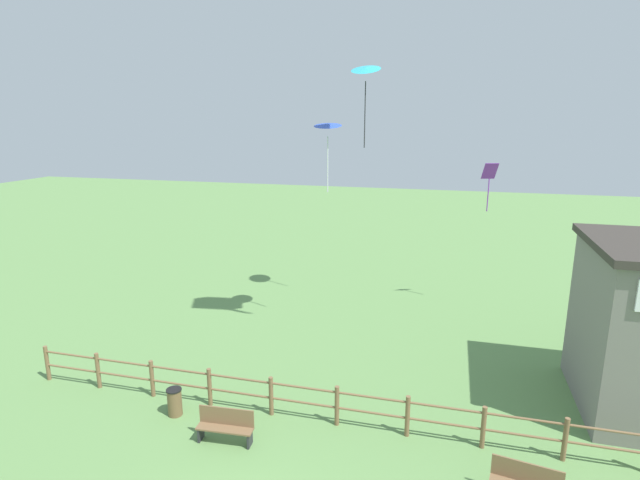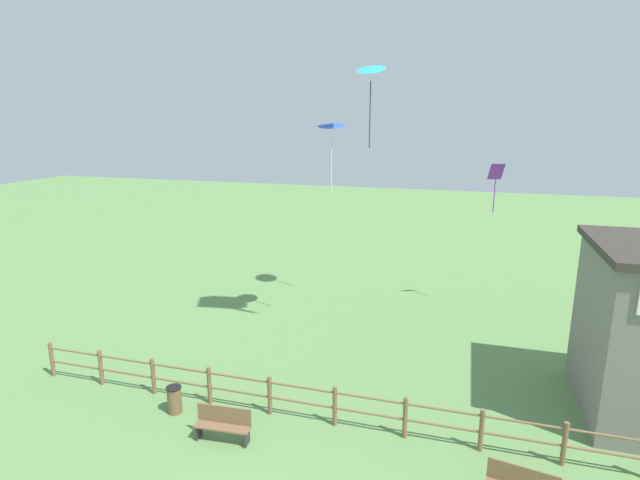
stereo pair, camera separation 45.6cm
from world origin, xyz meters
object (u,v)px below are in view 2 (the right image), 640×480
park_bench_near_fence (223,423)px  trash_bin (174,400)px  kite_purple_streamer (496,178)px  kite_cyan_delta (371,70)px  kite_blue_delta (332,127)px

park_bench_near_fence → trash_bin: (-2.14, 0.82, -0.09)m
park_bench_near_fence → trash_bin: park_bench_near_fence is taller
trash_bin → kite_purple_streamer: kite_purple_streamer is taller
kite_cyan_delta → park_bench_near_fence: bearing=-99.0°
kite_cyan_delta → trash_bin: bearing=-110.1°
park_bench_near_fence → kite_purple_streamer: 16.22m
park_bench_near_fence → kite_blue_delta: bearing=84.8°
kite_cyan_delta → kite_blue_delta: bearing=-110.1°
park_bench_near_fence → kite_purple_streamer: (7.60, 13.03, 5.96)m
kite_cyan_delta → kite_blue_delta: (-1.05, -2.86, -2.45)m
park_bench_near_fence → kite_blue_delta: size_ratio=0.57×
kite_cyan_delta → kite_purple_streamer: size_ratio=1.66×
kite_blue_delta → park_bench_near_fence: bearing=-95.2°
park_bench_near_fence → kite_blue_delta: kite_blue_delta is taller
trash_bin → kite_cyan_delta: (3.99, 10.93, 10.84)m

